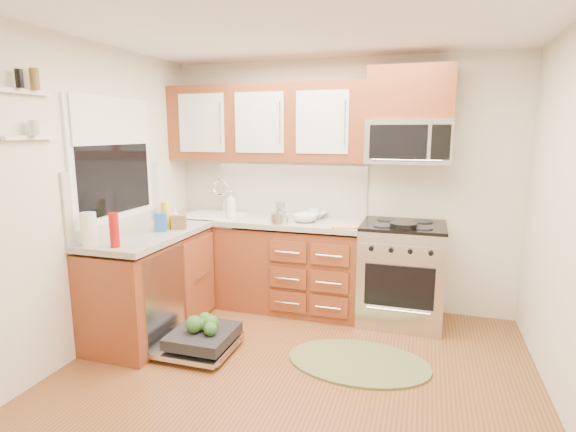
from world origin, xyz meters
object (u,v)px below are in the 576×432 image
(cutting_board, at_px, (346,227))
(paper_towel_roll, at_px, (89,229))
(bowl_b, at_px, (305,218))
(stock_pot, at_px, (279,218))
(microwave, at_px, (408,142))
(dishwasher, at_px, (199,340))
(range, at_px, (401,273))
(rug, at_px, (358,362))
(upper_cabinets, at_px, (265,123))
(sink, at_px, (215,227))
(cup, at_px, (314,212))
(skillet, at_px, (403,225))
(bowl_a, at_px, (314,215))

(cutting_board, height_order, paper_towel_roll, paper_towel_roll)
(cutting_board, xyz_separation_m, bowl_b, (-0.43, 0.15, 0.03))
(stock_pot, relative_size, paper_towel_roll, 0.69)
(microwave, bearing_deg, dishwasher, -140.93)
(range, height_order, microwave, microwave)
(rug, xyz_separation_m, stock_pot, (-0.89, 0.73, 0.97))
(cutting_board, bearing_deg, upper_cabinets, 158.58)
(microwave, bearing_deg, sink, -176.15)
(sink, bearing_deg, rug, -28.93)
(cup, bearing_deg, sink, -167.33)
(rug, bearing_deg, skillet, 71.27)
(stock_pot, distance_m, bowl_a, 0.46)
(skillet, bearing_deg, dishwasher, -148.32)
(dishwasher, distance_m, stock_pot, 1.33)
(microwave, bearing_deg, bowl_b, -168.75)
(sink, distance_m, skillet, 1.95)
(skillet, distance_m, bowl_b, 0.94)
(range, height_order, sink, range)
(skillet, height_order, paper_towel_roll, paper_towel_roll)
(range, xyz_separation_m, cup, (-0.91, 0.22, 0.50))
(upper_cabinets, height_order, paper_towel_roll, upper_cabinets)
(dishwasher, bearing_deg, bowl_b, 60.16)
(sink, bearing_deg, cutting_board, -7.96)
(bowl_b, bearing_deg, upper_cabinets, 156.21)
(skillet, relative_size, cutting_board, 0.93)
(rug, distance_m, paper_towel_roll, 2.33)
(paper_towel_roll, bearing_deg, cutting_board, 34.60)
(upper_cabinets, xyz_separation_m, bowl_a, (0.51, 0.03, -0.92))
(stock_pot, xyz_separation_m, paper_towel_roll, (-1.13, -1.23, 0.08))
(bowl_b, bearing_deg, rug, -52.20)
(dishwasher, bearing_deg, skillet, 31.68)
(dishwasher, relative_size, bowl_a, 2.85)
(bowl_b, bearing_deg, stock_pot, -146.22)
(skillet, height_order, bowl_a, skillet)
(cup, bearing_deg, bowl_a, -77.63)
(stock_pot, relative_size, bowl_b, 0.74)
(range, xyz_separation_m, bowl_a, (-0.90, 0.17, 0.48))
(upper_cabinets, relative_size, rug, 1.84)
(bowl_a, bearing_deg, stock_pot, -123.33)
(skillet, distance_m, bowl_a, 0.97)
(dishwasher, relative_size, rug, 0.63)
(upper_cabinets, distance_m, bowl_a, 1.05)
(cutting_board, bearing_deg, cup, 133.44)
(microwave, relative_size, bowl_b, 3.15)
(range, xyz_separation_m, skillet, (0.01, -0.18, 0.50))
(skillet, height_order, bowl_b, bowl_b)
(sink, xyz_separation_m, cup, (1.02, 0.23, 0.17))
(rug, xyz_separation_m, bowl_a, (-0.64, 1.11, 0.95))
(bowl_b, distance_m, cup, 0.29)
(rug, xyz_separation_m, bowl_b, (-0.68, 0.87, 0.95))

